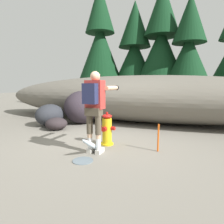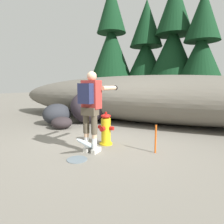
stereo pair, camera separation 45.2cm
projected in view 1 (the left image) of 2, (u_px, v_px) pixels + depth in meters
ground_plane at (101, 144)px, 4.70m from camera, size 56.00×56.00×0.04m
dirt_embankment at (138, 98)px, 7.58m from camera, size 12.86×3.20×1.78m
fire_hydrant at (107, 130)px, 4.57m from camera, size 0.41×0.36×0.79m
hydrant_water_jet at (93, 148)px, 3.97m from camera, size 0.39×1.15×0.63m
utility_worker at (95, 102)px, 3.94m from camera, size 0.55×0.98×1.69m
boulder_large at (50, 115)px, 6.70m from camera, size 1.04×1.17×0.75m
boulder_mid at (82, 107)px, 7.10m from camera, size 1.48×1.61×1.20m
boulder_small at (56, 124)px, 6.10m from camera, size 0.93×0.92×0.39m
pine_tree_far_left at (100, 42)px, 11.10m from camera, size 2.59×2.59×7.13m
pine_tree_left at (134, 55)px, 10.98m from camera, size 2.79×2.79×6.03m
pine_tree_center at (161, 45)px, 10.13m from camera, size 2.85×2.85×6.63m
pine_tree_right at (188, 51)px, 9.18m from camera, size 2.44×2.44×5.65m
survey_stake at (158, 138)px, 4.11m from camera, size 0.04×0.04×0.60m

